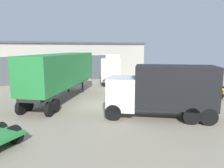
# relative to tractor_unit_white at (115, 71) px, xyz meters

# --- Properties ---
(ground_plane) EXTENTS (60.00, 60.00, 0.00)m
(ground_plane) POSITION_rel_tractor_unit_white_xyz_m (-5.90, -7.94, -1.88)
(ground_plane) COLOR gray
(warehouse_building) EXTENTS (29.78, 8.49, 5.55)m
(warehouse_building) POSITION_rel_tractor_unit_white_xyz_m (-5.90, 10.05, 0.90)
(warehouse_building) COLOR #B7B2A3
(warehouse_building) RESTS_ON ground_plane
(tractor_unit_white) EXTENTS (6.84, 5.22, 3.99)m
(tractor_unit_white) POSITION_rel_tractor_unit_white_xyz_m (0.00, 0.00, 0.00)
(tractor_unit_white) COLOR silver
(tractor_unit_white) RESTS_ON ground_plane
(container_trailer_green) EXTENTS (8.93, 10.43, 4.19)m
(container_trailer_green) POSITION_rel_tractor_unit_white_xyz_m (-8.04, -4.62, 0.77)
(container_trailer_green) COLOR #28843D
(container_trailer_green) RESTS_ON ground_plane
(box_truck_white) EXTENTS (7.15, 6.16, 3.59)m
(box_truck_white) POSITION_rel_tractor_unit_white_xyz_m (-3.35, -12.92, 0.12)
(box_truck_white) COLOR silver
(box_truck_white) RESTS_ON ground_plane
(flatbed_truck_teal) EXTENTS (6.17, 7.96, 2.72)m
(flatbed_truck_teal) POSITION_rel_tractor_unit_white_xyz_m (2.81, -6.42, -0.57)
(flatbed_truck_teal) COLOR #197075
(flatbed_truck_teal) RESTS_ON ground_plane
(oil_drum) EXTENTS (0.58, 0.58, 0.88)m
(oil_drum) POSITION_rel_tractor_unit_white_xyz_m (-0.35, -4.93, -1.44)
(oil_drum) COLOR #33519E
(oil_drum) RESTS_ON ground_plane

